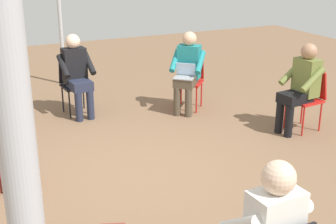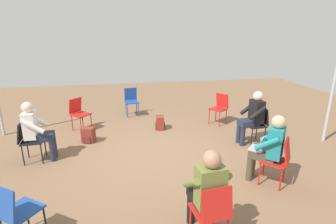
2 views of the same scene
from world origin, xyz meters
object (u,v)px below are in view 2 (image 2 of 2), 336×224
object	(u,v)px
chair_northwest	(220,106)
person_in_white	(36,128)
person_in_olive	(207,188)
chair_west	(131,100)
chair_east	(212,210)
person_with_laptop	(269,145)
chair_south	(28,138)
chair_southeast	(15,210)
backpack_by_empty_chair	(89,136)
person_in_black	(253,115)
chair_north	(258,122)
chair_northeast	(279,158)
backpack_near_laptop_user	(160,123)
chair_southwest	(79,112)

from	to	relation	value
chair_northwest	person_in_white	distance (m)	4.65
person_in_white	person_in_olive	xyz separation A→B (m)	(2.58, 2.65, 0.00)
chair_west	chair_east	xyz separation A→B (m)	(5.44, 0.67, 0.00)
chair_northwest	person_with_laptop	xyz separation A→B (m)	(3.04, -0.31, 0.20)
chair_south	chair_southeast	distance (m)	2.36
chair_southeast	backpack_by_empty_chair	xyz separation A→B (m)	(-3.07, 0.52, -0.34)
chair_west	person_in_olive	size ratio (longest dim) A/B	0.69
chair_east	backpack_by_empty_chair	distance (m)	3.95
chair_northwest	person_in_black	bearing A→B (deg)	152.64
chair_east	person_in_white	bearing A→B (deg)	128.00
person_with_laptop	backpack_by_empty_chair	xyz separation A→B (m)	(-2.34, -3.21, -0.53)
chair_west	chair_north	distance (m)	3.86
chair_west	backpack_by_empty_chair	world-z (taller)	chair_west
chair_north	chair_northeast	bearing A→B (deg)	157.56
backpack_near_laptop_user	chair_east	bearing A→B (deg)	-0.08
chair_east	chair_northwest	xyz separation A→B (m)	(-4.21, 1.73, 0.00)
chair_west	person_in_black	size ratio (longest dim) A/B	0.69
chair_south	chair_west	size ratio (longest dim) A/B	1.00
chair_southeast	person_in_black	world-z (taller)	person_in_black
chair_southeast	chair_southwest	bearing A→B (deg)	122.36
person_in_white	person_in_black	size ratio (longest dim) A/B	1.00
chair_southwest	chair_southeast	xyz separation A→B (m)	(3.97, -0.21, 0.00)
chair_northwest	backpack_near_laptop_user	size ratio (longest dim) A/B	2.36
chair_southwest	chair_northwest	xyz separation A→B (m)	(0.20, 3.83, 0.00)
person_in_black	person_in_olive	xyz separation A→B (m)	(2.59, -1.97, 0.00)
chair_west	chair_southeast	xyz separation A→B (m)	(5.01, -1.63, 0.00)
chair_south	chair_east	size ratio (longest dim) A/B	1.00
chair_west	backpack_near_laptop_user	size ratio (longest dim) A/B	2.36
chair_northeast	person_with_laptop	size ratio (longest dim) A/B	0.69
chair_south	chair_southwest	size ratio (longest dim) A/B	1.00
person_in_white	chair_south	bearing A→B (deg)	-90.00
chair_west	chair_northeast	bearing A→B (deg)	111.17
chair_south	chair_north	bearing A→B (deg)	87.73
chair_east	person_in_black	size ratio (longest dim) A/B	0.69
chair_east	chair_southeast	bearing A→B (deg)	163.08
chair_east	chair_northwest	world-z (taller)	same
chair_south	chair_southeast	world-z (taller)	same
person_in_olive	backpack_near_laptop_user	world-z (taller)	person_in_olive
person_in_olive	backpack_near_laptop_user	size ratio (longest dim) A/B	3.44
chair_west	person_with_laptop	world-z (taller)	person_with_laptop
chair_east	chair_northwest	size ratio (longest dim) A/B	1.00
chair_east	chair_southeast	world-z (taller)	same
chair_northeast	backpack_by_empty_chair	bearing A→B (deg)	95.96
chair_north	person_in_black	xyz separation A→B (m)	(0.01, -0.17, 0.20)
chair_southwest	person_in_olive	bearing A→B (deg)	68.75
chair_north	person_in_white	world-z (taller)	person_in_white
chair_south	person_in_olive	world-z (taller)	person_in_olive
backpack_by_empty_chair	chair_northeast	bearing A→B (deg)	53.67
backpack_by_empty_chair	chair_northwest	bearing A→B (deg)	101.32
chair_southwest	chair_southeast	bearing A→B (deg)	39.60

